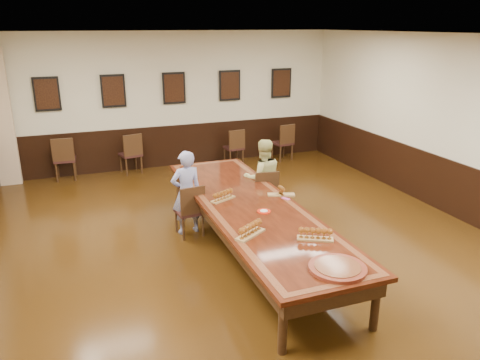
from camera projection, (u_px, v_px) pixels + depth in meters
name	position (u px, v px, depth m)	size (l,w,h in m)	color
floor	(251.00, 251.00, 7.26)	(8.00, 10.00, 0.02)	black
ceiling	(253.00, 34.00, 6.24)	(8.00, 10.00, 0.02)	white
wall_back	(174.00, 100.00, 11.20)	(8.00, 0.02, 3.20)	beige
wall_right	(467.00, 130.00, 8.09)	(0.02, 10.00, 3.20)	beige
chair_man	(189.00, 209.00, 7.68)	(0.42, 0.45, 0.89)	#321716
chair_woman	(264.00, 193.00, 8.38)	(0.43, 0.47, 0.91)	#321716
spare_chair_a	(65.00, 158.00, 10.46)	(0.46, 0.50, 0.98)	#321716
spare_chair_b	(130.00, 153.00, 10.90)	(0.45, 0.49, 0.96)	#321716
spare_chair_c	(234.00, 146.00, 11.60)	(0.42, 0.46, 0.90)	#321716
spare_chair_d	(282.00, 142.00, 11.97)	(0.44, 0.49, 0.95)	#321716
person_man	(186.00, 193.00, 7.68)	(0.52, 0.34, 1.42)	#4753B1
person_woman	(263.00, 178.00, 8.39)	(0.71, 0.55, 1.43)	#D3D284
pink_phone	(286.00, 199.00, 7.28)	(0.07, 0.13, 0.01)	#CD449E
curtain	(1.00, 119.00, 9.83)	(0.45, 0.18, 2.90)	tan
wainscoting	(252.00, 221.00, 7.10)	(8.00, 10.00, 1.00)	black
conference_table	(252.00, 214.00, 7.06)	(1.40, 5.00, 0.76)	black
posters	(174.00, 88.00, 11.04)	(6.14, 0.04, 0.74)	black
flight_a	(223.00, 196.00, 7.21)	(0.44, 0.30, 0.16)	olive
flight_b	(281.00, 191.00, 7.41)	(0.45, 0.27, 0.16)	olive
flight_c	(250.00, 230.00, 6.00)	(0.48, 0.38, 0.18)	olive
flight_d	(315.00, 234.00, 5.88)	(0.46, 0.34, 0.17)	olive
red_plate_grp	(264.00, 211.00, 6.77)	(0.20, 0.20, 0.03)	red
carved_platter	(338.00, 268.00, 5.18)	(0.69, 0.69, 0.05)	#581C11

